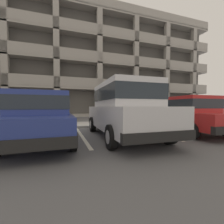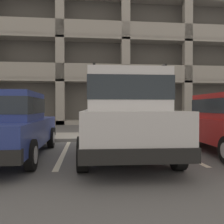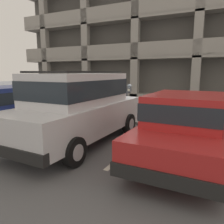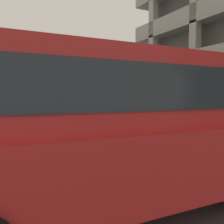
# 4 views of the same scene
# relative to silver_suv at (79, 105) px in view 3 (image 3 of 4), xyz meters

# --- Properties ---
(ground_plane) EXTENTS (80.00, 80.00, 0.10)m
(ground_plane) POSITION_rel_silver_suv_xyz_m (0.05, 2.45, -1.14)
(ground_plane) COLOR #565659
(sidewalk) EXTENTS (40.00, 2.20, 0.12)m
(sidewalk) POSITION_rel_silver_suv_xyz_m (0.05, 3.75, -1.03)
(sidewalk) COLOR gray
(sidewalk) RESTS_ON ground_plane
(parking_stall_lines) EXTENTS (12.13, 4.80, 0.01)m
(parking_stall_lines) POSITION_rel_silver_suv_xyz_m (1.55, 1.05, -1.08)
(parking_stall_lines) COLOR silver
(parking_stall_lines) RESTS_ON ground_plane
(silver_suv) EXTENTS (2.11, 4.83, 2.03)m
(silver_suv) POSITION_rel_silver_suv_xyz_m (0.00, 0.00, 0.00)
(silver_suv) COLOR silver
(silver_suv) RESTS_ON ground_plane
(red_sedan) EXTENTS (1.85, 4.48, 1.54)m
(red_sedan) POSITION_rel_silver_suv_xyz_m (-2.73, 0.03, -0.27)
(red_sedan) COLOR navy
(red_sedan) RESTS_ON ground_plane
(dark_hatchback) EXTENTS (1.92, 4.52, 1.54)m
(dark_hatchback) POSITION_rel_silver_suv_xyz_m (2.92, 0.07, -0.27)
(dark_hatchback) COLOR red
(dark_hatchback) RESTS_ON ground_plane
(parking_meter_near) EXTENTS (0.35, 0.12, 1.43)m
(parking_meter_near) POSITION_rel_silver_suv_xyz_m (0.31, 2.80, 0.10)
(parking_meter_near) COLOR #47474C
(parking_meter_near) RESTS_ON sidewalk
(parking_meter_far) EXTENTS (0.15, 0.12, 1.52)m
(parking_meter_far) POSITION_rel_silver_suv_xyz_m (-5.70, 2.82, 0.03)
(parking_meter_far) COLOR #47474C
(parking_meter_far) RESTS_ON sidewalk
(parking_garage) EXTENTS (32.00, 10.00, 13.25)m
(parking_garage) POSITION_rel_silver_suv_xyz_m (1.96, 16.72, 4.95)
(parking_garage) COLOR #54514D
(parking_garage) RESTS_ON ground_plane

